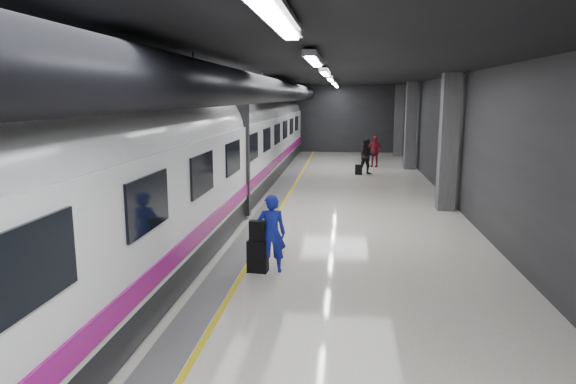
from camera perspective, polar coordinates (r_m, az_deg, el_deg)
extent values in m
plane|color=silver|center=(15.83, 1.91, -3.13)|extent=(40.00, 40.00, 0.00)
cube|color=black|center=(15.40, 2.02, 13.36)|extent=(10.00, 40.00, 0.02)
cube|color=#28282B|center=(35.39, 4.47, 8.09)|extent=(10.00, 0.02, 4.50)
cube|color=#28282B|center=(16.60, -15.58, 5.01)|extent=(0.02, 40.00, 4.50)
cube|color=#28282B|center=(15.88, 20.32, 4.50)|extent=(0.02, 40.00, 4.50)
cube|color=slate|center=(15.99, -2.92, -2.98)|extent=(0.65, 39.80, 0.01)
cube|color=yellow|center=(15.93, -1.50, -3.02)|extent=(0.10, 39.80, 0.01)
cylinder|color=black|center=(15.54, -2.88, 11.30)|extent=(0.80, 38.00, 0.80)
cube|color=silver|center=(4.43, -1.23, 19.14)|extent=(0.22, 2.60, 0.10)
cube|color=silver|center=(9.38, 2.92, 14.57)|extent=(0.22, 2.60, 0.10)
cube|color=silver|center=(14.37, 4.15, 13.15)|extent=(0.22, 2.60, 0.10)
cube|color=silver|center=(19.36, 4.75, 12.46)|extent=(0.22, 2.60, 0.10)
cube|color=silver|center=(24.35, 5.10, 12.05)|extent=(0.22, 2.60, 0.10)
cube|color=silver|center=(29.35, 5.33, 11.78)|extent=(0.22, 2.60, 0.10)
cube|color=silver|center=(33.35, 5.46, 11.62)|extent=(0.22, 2.60, 0.10)
cube|color=#515154|center=(17.73, 17.37, 5.24)|extent=(0.55, 0.55, 4.50)
cube|color=#515154|center=(27.59, 13.46, 7.15)|extent=(0.55, 0.55, 4.50)
cube|color=#515154|center=(33.54, 12.22, 7.75)|extent=(0.55, 0.55, 4.50)
cube|color=black|center=(16.32, -9.54, -1.60)|extent=(2.80, 38.00, 0.60)
cube|color=white|center=(16.09, -9.69, 3.28)|extent=(2.90, 38.00, 2.20)
cylinder|color=white|center=(16.00, -9.79, 6.66)|extent=(2.80, 38.00, 2.80)
cube|color=#920D73|center=(15.87, -4.49, 0.38)|extent=(0.04, 38.00, 0.35)
cube|color=black|center=(16.06, -9.72, 4.17)|extent=(3.05, 0.25, 3.80)
cube|color=black|center=(5.48, -26.85, -7.47)|extent=(0.05, 1.60, 0.85)
cube|color=black|center=(8.07, -15.27, -1.19)|extent=(0.05, 1.60, 0.85)
cube|color=black|center=(10.87, -9.50, 1.99)|extent=(0.05, 1.60, 0.85)
cube|color=black|center=(13.75, -6.12, 3.84)|extent=(0.05, 1.60, 0.85)
cube|color=black|center=(16.68, -3.91, 5.05)|extent=(0.05, 1.60, 0.85)
cube|color=black|center=(19.63, -2.35, 5.88)|extent=(0.05, 1.60, 0.85)
cube|color=black|center=(22.59, -1.20, 6.50)|extent=(0.05, 1.60, 0.85)
cube|color=black|center=(25.56, -0.31, 6.97)|extent=(0.05, 1.60, 0.85)
cube|color=black|center=(28.54, 0.39, 7.34)|extent=(0.05, 1.60, 0.85)
cube|color=black|center=(31.52, 0.96, 7.64)|extent=(0.05, 1.60, 0.85)
imported|color=#1818B8|center=(11.04, -1.86, -4.62)|extent=(0.67, 0.48, 1.71)
cube|color=black|center=(11.17, -3.38, -7.13)|extent=(0.46, 0.31, 0.70)
cube|color=black|center=(11.00, -3.45, -4.31)|extent=(0.34, 0.19, 0.44)
imported|color=black|center=(25.38, 8.77, 3.93)|extent=(0.92, 0.76, 1.74)
imported|color=maroon|center=(28.12, 9.58, 4.47)|extent=(1.05, 0.63, 1.68)
cube|color=black|center=(25.24, 7.85, 2.48)|extent=(0.35, 0.24, 0.49)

